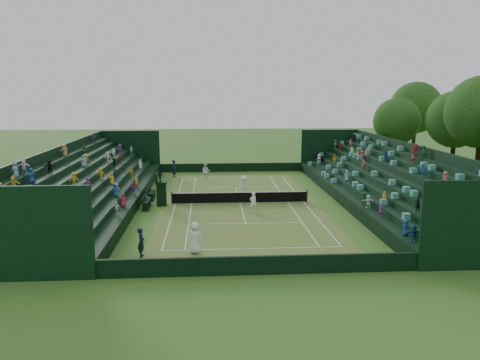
{
  "coord_description": "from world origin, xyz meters",
  "views": [
    {
      "loc": [
        -2.54,
        -38.83,
        9.42
      ],
      "look_at": [
        0.0,
        0.0,
        2.0
      ],
      "focal_mm": 35.0,
      "sensor_mm": 36.0,
      "label": 1
    }
  ],
  "objects_px": {
    "umpire_chair": "(161,190)",
    "player_far_west": "(206,171)",
    "player_near_west": "(195,238)",
    "tennis_net": "(240,197)",
    "player_far_east": "(244,185)",
    "player_near_east": "(253,202)"
  },
  "relations": [
    {
      "from": "umpire_chair",
      "to": "player_near_west",
      "type": "bearing_deg",
      "value": -75.22
    },
    {
      "from": "player_near_east",
      "to": "umpire_chair",
      "type": "bearing_deg",
      "value": -37.94
    },
    {
      "from": "umpire_chair",
      "to": "player_far_west",
      "type": "height_order",
      "value": "umpire_chair"
    },
    {
      "from": "tennis_net",
      "to": "player_near_west",
      "type": "xyz_separation_m",
      "value": [
        -3.46,
        -12.4,
        0.42
      ]
    },
    {
      "from": "player_far_west",
      "to": "player_near_east",
      "type": "bearing_deg",
      "value": -73.15
    },
    {
      "from": "tennis_net",
      "to": "player_far_east",
      "type": "relative_size",
      "value": 6.61
    },
    {
      "from": "umpire_chair",
      "to": "player_far_east",
      "type": "relative_size",
      "value": 1.73
    },
    {
      "from": "umpire_chair",
      "to": "player_far_west",
      "type": "bearing_deg",
      "value": 72.35
    },
    {
      "from": "tennis_net",
      "to": "player_near_east",
      "type": "bearing_deg",
      "value": -75.49
    },
    {
      "from": "umpire_chair",
      "to": "player_near_east",
      "type": "bearing_deg",
      "value": -19.87
    },
    {
      "from": "player_near_east",
      "to": "player_far_west",
      "type": "height_order",
      "value": "player_far_west"
    },
    {
      "from": "player_far_east",
      "to": "player_far_west",
      "type": "bearing_deg",
      "value": 89.49
    },
    {
      "from": "player_far_west",
      "to": "player_far_east",
      "type": "distance_m",
      "value": 8.44
    },
    {
      "from": "umpire_chair",
      "to": "player_near_west",
      "type": "height_order",
      "value": "umpire_chair"
    },
    {
      "from": "player_near_west",
      "to": "tennis_net",
      "type": "bearing_deg",
      "value": -89.61
    },
    {
      "from": "tennis_net",
      "to": "player_far_west",
      "type": "distance_m",
      "value": 11.33
    },
    {
      "from": "player_near_west",
      "to": "umpire_chair",
      "type": "bearing_deg",
      "value": -59.26
    },
    {
      "from": "tennis_net",
      "to": "player_near_east",
      "type": "height_order",
      "value": "player_near_east"
    },
    {
      "from": "tennis_net",
      "to": "umpire_chair",
      "type": "distance_m",
      "value": 6.67
    },
    {
      "from": "player_near_east",
      "to": "player_far_east",
      "type": "relative_size",
      "value": 0.91
    },
    {
      "from": "tennis_net",
      "to": "player_far_west",
      "type": "height_order",
      "value": "player_far_west"
    },
    {
      "from": "player_far_west",
      "to": "player_far_east",
      "type": "xyz_separation_m",
      "value": [
        3.57,
        -7.65,
        -0.01
      ]
    }
  ]
}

